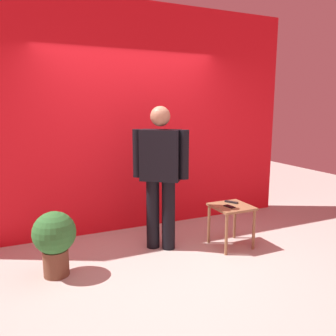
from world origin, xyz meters
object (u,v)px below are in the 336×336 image
object	(u,v)px
standing_person	(160,171)
cell_phone	(229,206)
potted_plant	(55,238)
side_table	(231,213)
tv_remote	(231,202)

from	to	relation	value
standing_person	cell_phone	world-z (taller)	standing_person
cell_phone	potted_plant	xyz separation A→B (m)	(-2.03, 0.14, -0.13)
side_table	cell_phone	bearing A→B (deg)	-147.58
standing_person	side_table	world-z (taller)	standing_person
cell_phone	tv_remote	world-z (taller)	tv_remote
standing_person	tv_remote	bearing A→B (deg)	-13.21
standing_person	cell_phone	distance (m)	0.95
side_table	potted_plant	distance (m)	2.09
tv_remote	cell_phone	bearing A→B (deg)	-163.37
standing_person	potted_plant	xyz separation A→B (m)	(-1.27, -0.21, -0.57)
standing_person	tv_remote	distance (m)	1.01
potted_plant	cell_phone	bearing A→B (deg)	-3.99
standing_person	cell_phone	bearing A→B (deg)	-24.36
potted_plant	side_table	bearing A→B (deg)	-2.90
side_table	potted_plant	bearing A→B (deg)	177.10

